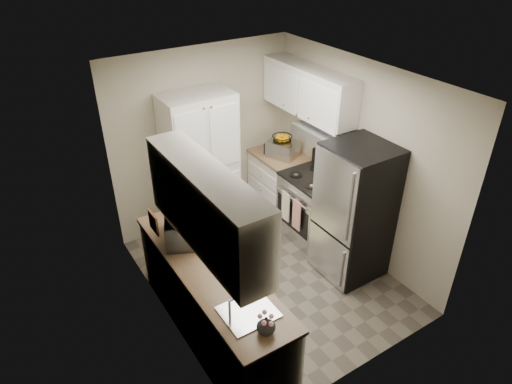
% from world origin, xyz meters
% --- Properties ---
extents(ground, '(3.20, 3.20, 0.00)m').
position_xyz_m(ground, '(0.00, 0.00, 0.00)').
color(ground, '#665B4C').
rests_on(ground, ground).
extents(room_shell, '(2.64, 3.24, 2.52)m').
position_xyz_m(room_shell, '(-0.02, -0.01, 1.63)').
color(room_shell, '#C0B69B').
rests_on(room_shell, ground).
extents(pantry_cabinet, '(0.90, 0.55, 2.00)m').
position_xyz_m(pantry_cabinet, '(-0.20, 1.32, 1.00)').
color(pantry_cabinet, silver).
rests_on(pantry_cabinet, ground).
extents(base_cabinet_left, '(0.60, 2.30, 0.88)m').
position_xyz_m(base_cabinet_left, '(-0.99, -0.43, 0.44)').
color(base_cabinet_left, silver).
rests_on(base_cabinet_left, ground).
extents(countertop_left, '(0.63, 2.33, 0.04)m').
position_xyz_m(countertop_left, '(-0.99, -0.43, 0.90)').
color(countertop_left, '#846647').
rests_on(countertop_left, base_cabinet_left).
extents(base_cabinet_right, '(0.60, 0.80, 0.88)m').
position_xyz_m(base_cabinet_right, '(0.99, 1.19, 0.44)').
color(base_cabinet_right, silver).
rests_on(base_cabinet_right, ground).
extents(countertop_right, '(0.63, 0.83, 0.04)m').
position_xyz_m(countertop_right, '(0.99, 1.19, 0.90)').
color(countertop_right, '#846647').
rests_on(countertop_right, base_cabinet_right).
extents(electric_range, '(0.71, 0.78, 1.13)m').
position_xyz_m(electric_range, '(0.97, 0.39, 0.48)').
color(electric_range, '#B7B7BC').
rests_on(electric_range, ground).
extents(refrigerator, '(0.70, 0.72, 1.70)m').
position_xyz_m(refrigerator, '(0.94, -0.41, 0.85)').
color(refrigerator, '#B7B7BC').
rests_on(refrigerator, ground).
extents(microwave, '(0.56, 0.65, 0.30)m').
position_xyz_m(microwave, '(-1.00, 0.12, 1.07)').
color(microwave, '#A9AAAE').
rests_on(microwave, countertop_left).
extents(wine_bottle, '(0.07, 0.07, 0.28)m').
position_xyz_m(wine_bottle, '(-1.03, 0.39, 1.06)').
color(wine_bottle, black).
rests_on(wine_bottle, countertop_left).
extents(flower_vase, '(0.16, 0.16, 0.16)m').
position_xyz_m(flower_vase, '(-0.98, -1.41, 1.00)').
color(flower_vase, beige).
rests_on(flower_vase, countertop_left).
extents(cutting_board, '(0.07, 0.26, 0.32)m').
position_xyz_m(cutting_board, '(-0.82, 0.66, 1.08)').
color(cutting_board, '#39843C').
rests_on(cutting_board, countertop_left).
extents(toaster_oven, '(0.45, 0.49, 0.23)m').
position_xyz_m(toaster_oven, '(0.99, 1.12, 1.04)').
color(toaster_oven, '#A7A7AC').
rests_on(toaster_oven, countertop_right).
extents(fruit_basket, '(0.35, 0.35, 0.12)m').
position_xyz_m(fruit_basket, '(0.99, 1.14, 1.21)').
color(fruit_basket, '#E79500').
rests_on(fruit_basket, toaster_oven).
extents(kitchen_mat, '(0.75, 0.97, 0.01)m').
position_xyz_m(kitchen_mat, '(0.01, 0.63, 0.01)').
color(kitchen_mat, beige).
rests_on(kitchen_mat, ground).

